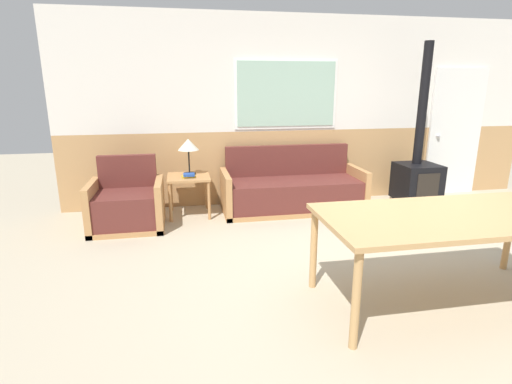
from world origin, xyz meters
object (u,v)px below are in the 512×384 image
object	(u,v)px
side_table	(189,182)
wood_stove	(418,171)
table_lamp	(188,146)
couch	(293,191)
dining_table	(452,222)
armchair	(127,206)

from	to	relation	value
side_table	wood_stove	bearing A→B (deg)	-3.23
wood_stove	table_lamp	bearing A→B (deg)	175.03
couch	dining_table	world-z (taller)	couch
side_table	armchair	bearing A→B (deg)	-155.08
couch	table_lamp	xyz separation A→B (m)	(-1.43, 0.13, 0.67)
dining_table	wood_stove	bearing A→B (deg)	62.71
armchair	table_lamp	size ratio (longest dim) A/B	1.81
couch	armchair	xyz separation A→B (m)	(-2.22, -0.33, 0.00)
armchair	couch	bearing A→B (deg)	-7.11
side_table	table_lamp	bearing A→B (deg)	79.57
couch	table_lamp	size ratio (longest dim) A/B	4.08
armchair	side_table	bearing A→B (deg)	9.42
couch	wood_stove	xyz separation A→B (m)	(1.83, -0.15, 0.25)
couch	wood_stove	size ratio (longest dim) A/B	0.86
armchair	side_table	size ratio (longest dim) A/B	1.57
couch	armchair	bearing A→B (deg)	-171.61
table_lamp	dining_table	xyz separation A→B (m)	(1.97, -2.78, -0.24)
armchair	dining_table	distance (m)	3.64
dining_table	side_table	bearing A→B (deg)	126.62
armchair	table_lamp	bearing A→B (deg)	14.52
side_table	table_lamp	size ratio (longest dim) A/B	1.15
side_table	dining_table	distance (m)	3.35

